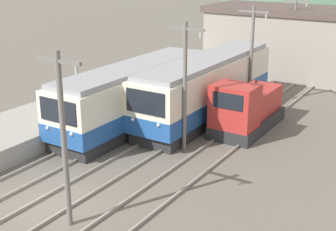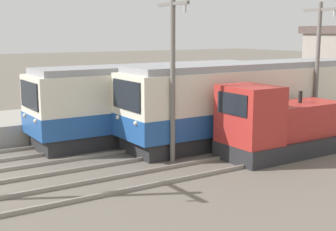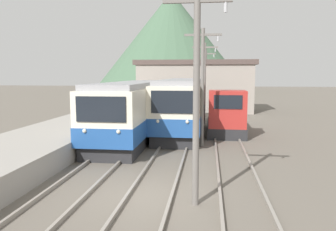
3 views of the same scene
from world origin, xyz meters
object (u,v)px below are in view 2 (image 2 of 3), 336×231
Objects in this scene: shunting_locomotive at (279,127)px; catenary_mast_far at (317,64)px; commuter_train_center at (247,104)px; commuter_train_left at (154,103)px; catenary_mast_mid at (173,72)px.

catenary_mast_far reaches higher than shunting_locomotive.
catenary_mast_far reaches higher than commuter_train_center.
commuter_train_left reaches higher than shunting_locomotive.
commuter_train_center is at bearing 51.47° from commuter_train_left.
catenary_mast_mid reaches higher than commuter_train_left.
catenary_mast_far is at bearing 56.60° from commuter_train_left.
shunting_locomotive is 0.89× the size of catenary_mast_far.
commuter_train_center is at bearing 162.02° from shunting_locomotive.
catenary_mast_far is (4.31, 6.53, 1.89)m from commuter_train_left.
commuter_train_left is at bearing -128.53° from commuter_train_center.
commuter_train_left is 4.49m from commuter_train_center.
catenary_mast_mid is (4.31, -1.71, 1.89)m from commuter_train_left.
commuter_train_left is at bearing -156.33° from shunting_locomotive.
shunting_locomotive is 5.07m from catenary_mast_mid.
commuter_train_left is 0.93× the size of commuter_train_center.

